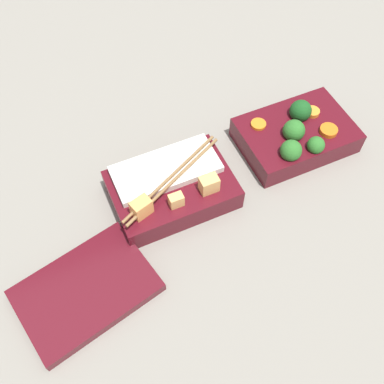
# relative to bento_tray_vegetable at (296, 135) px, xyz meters

# --- Properties ---
(ground_plane) EXTENTS (3.00, 3.00, 0.00)m
(ground_plane) POSITION_rel_bento_tray_vegetable_xyz_m (0.11, 0.01, -0.02)
(ground_plane) COLOR gray
(bento_tray_vegetable) EXTENTS (0.19, 0.13, 0.07)m
(bento_tray_vegetable) POSITION_rel_bento_tray_vegetable_xyz_m (0.00, 0.00, 0.00)
(bento_tray_vegetable) COLOR #510F19
(bento_tray_vegetable) RESTS_ON ground_plane
(bento_tray_rice) EXTENTS (0.19, 0.13, 0.07)m
(bento_tray_rice) POSITION_rel_bento_tray_vegetable_xyz_m (0.23, 0.02, 0.00)
(bento_tray_rice) COLOR #510F19
(bento_tray_rice) RESTS_ON ground_plane
(bento_lid) EXTENTS (0.21, 0.16, 0.02)m
(bento_lid) POSITION_rel_bento_tray_vegetable_xyz_m (0.41, 0.11, -0.02)
(bento_lid) COLOR #510F19
(bento_lid) RESTS_ON ground_plane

